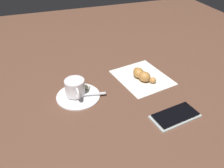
% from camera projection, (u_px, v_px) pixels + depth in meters
% --- Properties ---
extents(ground_plane, '(1.80, 1.80, 0.00)m').
position_uv_depth(ground_plane, '(115.00, 88.00, 0.78)').
color(ground_plane, brown).
extents(saucer, '(0.14, 0.14, 0.01)m').
position_uv_depth(saucer, '(78.00, 96.00, 0.74)').
color(saucer, white).
rests_on(saucer, ground).
extents(espresso_cup, '(0.06, 0.09, 0.05)m').
position_uv_depth(espresso_cup, '(75.00, 87.00, 0.72)').
color(espresso_cup, white).
rests_on(espresso_cup, saucer).
extents(teaspoon, '(0.12, 0.04, 0.01)m').
position_uv_depth(teaspoon, '(80.00, 95.00, 0.73)').
color(teaspoon, silver).
rests_on(teaspoon, saucer).
extents(sugar_packet, '(0.06, 0.04, 0.01)m').
position_uv_depth(sugar_packet, '(80.00, 87.00, 0.76)').
color(sugar_packet, beige).
rests_on(sugar_packet, saucer).
extents(napkin, '(0.20, 0.22, 0.00)m').
position_uv_depth(napkin, '(142.00, 77.00, 0.83)').
color(napkin, white).
rests_on(napkin, ground).
extents(croissant, '(0.07, 0.11, 0.04)m').
position_uv_depth(croissant, '(142.00, 75.00, 0.81)').
color(croissant, '#CF803B').
rests_on(croissant, napkin).
extents(cell_phone, '(0.15, 0.09, 0.01)m').
position_uv_depth(cell_phone, '(175.00, 116.00, 0.66)').
color(cell_phone, '#B3BAB7').
rests_on(cell_phone, ground).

